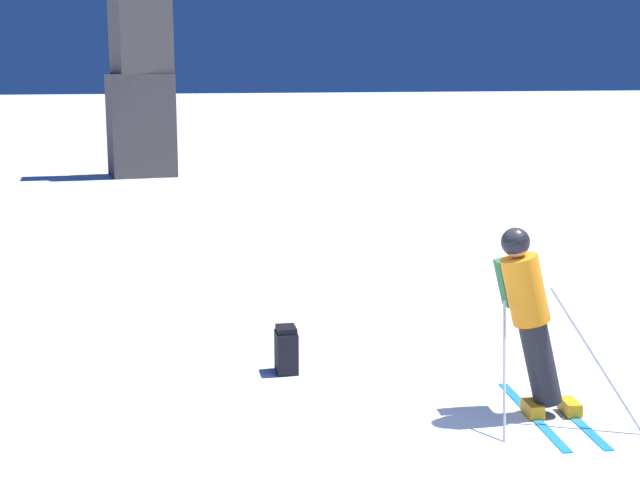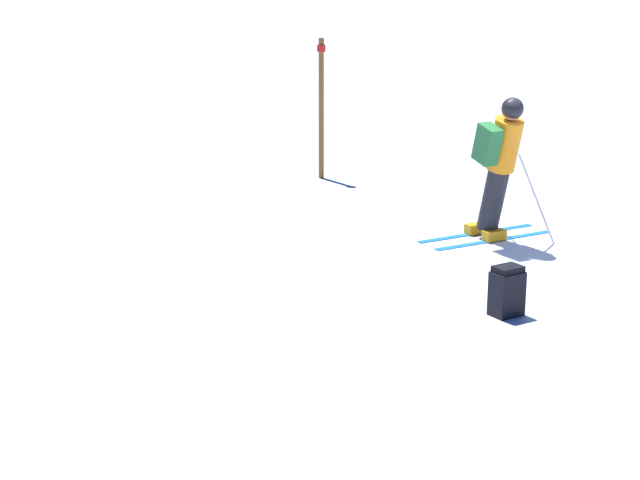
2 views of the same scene
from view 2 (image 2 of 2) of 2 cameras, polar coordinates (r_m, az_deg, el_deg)
ground_plane at (r=12.70m, az=11.77°, el=-0.66°), size 300.00×300.00×0.00m
skier at (r=12.78m, az=9.54°, el=4.14°), size 1.26×1.75×1.80m
spare_backpack at (r=10.50m, az=9.94°, el=-2.71°), size 0.27×0.33×0.50m
trail_marker at (r=16.06m, az=0.07°, el=7.34°), size 0.13×0.13×2.11m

